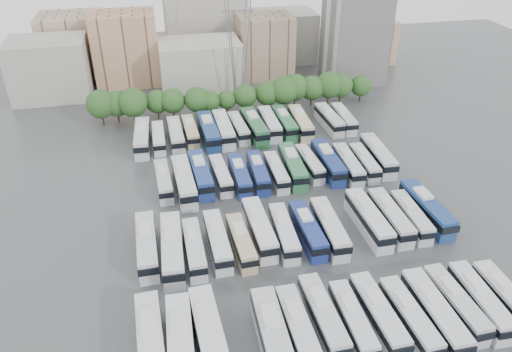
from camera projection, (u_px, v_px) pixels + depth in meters
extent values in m
plane|color=#424447|center=(284.00, 217.00, 79.34)|extent=(220.00, 220.00, 0.00)
cylinder|color=black|center=(103.00, 119.00, 108.55)|extent=(0.36, 0.36, 2.59)
sphere|color=#234C1E|center=(101.00, 104.00, 106.75)|extent=(6.22, 6.22, 6.22)
cylinder|color=black|center=(119.00, 117.00, 109.82)|extent=(0.36, 0.36, 2.32)
sphere|color=#234C1E|center=(117.00, 104.00, 108.21)|extent=(5.57, 5.57, 5.57)
cylinder|color=black|center=(135.00, 118.00, 109.13)|extent=(0.36, 0.36, 2.63)
sphere|color=#234C1E|center=(133.00, 103.00, 107.30)|extent=(6.31, 6.31, 6.31)
cylinder|color=black|center=(158.00, 114.00, 111.51)|extent=(0.36, 0.36, 2.16)
sphere|color=#234C1E|center=(157.00, 102.00, 110.01)|extent=(5.19, 5.19, 5.19)
cylinder|color=black|center=(174.00, 114.00, 111.24)|extent=(0.36, 0.36, 2.31)
sphere|color=#234C1E|center=(173.00, 101.00, 109.64)|extent=(5.54, 5.54, 5.54)
cylinder|color=black|center=(198.00, 113.00, 111.77)|extent=(0.36, 0.36, 2.35)
sphere|color=#234C1E|center=(197.00, 100.00, 110.14)|extent=(5.63, 5.63, 5.63)
cylinder|color=black|center=(210.00, 112.00, 112.60)|extent=(0.36, 0.36, 1.99)
sphere|color=#234C1E|center=(209.00, 101.00, 111.22)|extent=(4.78, 4.78, 4.78)
cylinder|color=black|center=(227.00, 110.00, 113.89)|extent=(0.36, 0.36, 1.80)
sphere|color=#234C1E|center=(227.00, 100.00, 112.63)|extent=(4.33, 4.33, 4.33)
cylinder|color=black|center=(245.00, 108.00, 114.31)|extent=(0.36, 0.36, 2.20)
sphere|color=#234C1E|center=(245.00, 96.00, 112.78)|extent=(5.29, 5.29, 5.29)
cylinder|color=black|center=(267.00, 106.00, 115.07)|extent=(0.36, 0.36, 2.32)
sphere|color=#234C1E|center=(267.00, 93.00, 113.46)|extent=(5.57, 5.57, 5.57)
cylinder|color=black|center=(283.00, 105.00, 115.18)|extent=(0.36, 0.36, 2.64)
sphere|color=#234C1E|center=(284.00, 90.00, 113.34)|extent=(6.35, 6.35, 6.35)
cylinder|color=black|center=(294.00, 102.00, 117.15)|extent=(0.36, 0.36, 2.59)
sphere|color=#234C1E|center=(295.00, 87.00, 115.35)|extent=(6.23, 6.23, 6.23)
cylinder|color=black|center=(311.00, 101.00, 117.68)|extent=(0.36, 0.36, 2.39)
sphere|color=#234C1E|center=(312.00, 88.00, 116.02)|extent=(5.73, 5.73, 5.73)
cylinder|color=black|center=(328.00, 99.00, 118.45)|extent=(0.36, 0.36, 2.60)
sphere|color=#234C1E|center=(329.00, 85.00, 116.64)|extent=(6.23, 6.23, 6.23)
cylinder|color=black|center=(340.00, 98.00, 119.28)|extent=(0.36, 0.36, 2.39)
sphere|color=#234C1E|center=(341.00, 85.00, 117.62)|extent=(5.74, 5.74, 5.74)
cylinder|color=black|center=(360.00, 97.00, 120.21)|extent=(0.36, 0.36, 2.12)
sphere|color=#234C1E|center=(361.00, 86.00, 118.74)|extent=(5.08, 5.08, 5.08)
cube|color=#9E998E|center=(50.00, 68.00, 120.14)|extent=(18.00, 14.00, 14.00)
cube|color=tan|center=(126.00, 49.00, 127.44)|extent=(16.00, 12.00, 18.00)
cube|color=#ADA89E|center=(200.00, 65.00, 125.54)|extent=(20.00, 14.00, 12.00)
cube|color=gray|center=(264.00, 46.00, 132.84)|extent=(14.00, 12.00, 16.00)
cube|color=gray|center=(205.00, 28.00, 141.01)|extent=(22.00, 16.00, 20.00)
cube|color=tan|center=(73.00, 45.00, 133.79)|extent=(16.00, 14.00, 16.00)
cube|color=#A39E93|center=(282.00, 36.00, 144.88)|extent=(18.00, 14.00, 14.00)
cube|color=tan|center=(367.00, 40.00, 144.73)|extent=(14.00, 12.00, 12.00)
cube|color=gray|center=(165.00, 54.00, 136.35)|extent=(12.00, 10.00, 10.00)
cube|color=silver|center=(355.00, 30.00, 127.57)|extent=(14.00, 14.00, 26.00)
cylinder|color=slate|center=(231.00, 32.00, 110.93)|extent=(2.90, 2.91, 33.83)
cylinder|color=slate|center=(228.00, 27.00, 114.29)|extent=(2.90, 2.91, 33.83)
cylinder|color=slate|center=(248.00, 31.00, 111.66)|extent=(2.90, 2.91, 33.83)
cylinder|color=slate|center=(245.00, 27.00, 115.02)|extent=(2.90, 2.91, 33.83)
cube|color=slate|center=(237.00, 11.00, 110.89)|extent=(7.00, 0.30, 0.30)
cube|color=silver|center=(151.00, 345.00, 55.26)|extent=(3.22, 13.06, 3.68)
cube|color=black|center=(151.00, 341.00, 54.77)|extent=(3.36, 13.26, 1.08)
cube|color=silver|center=(148.00, 320.00, 55.55)|extent=(1.96, 3.52, 0.48)
cube|color=white|center=(181.00, 348.00, 54.89)|extent=(3.19, 13.17, 3.71)
cube|color=black|center=(181.00, 344.00, 54.39)|extent=(3.33, 13.37, 1.09)
cube|color=silver|center=(179.00, 323.00, 55.20)|extent=(1.96, 3.55, 0.48)
cube|color=silver|center=(210.00, 338.00, 56.02)|extent=(3.42, 13.31, 3.74)
cube|color=black|center=(210.00, 335.00, 55.52)|extent=(3.57, 13.51, 1.10)
cube|color=silver|center=(206.00, 314.00, 56.31)|extent=(2.03, 3.60, 0.48)
cube|color=silver|center=(273.00, 340.00, 55.71)|extent=(3.11, 13.28, 3.75)
cube|color=black|center=(274.00, 337.00, 55.20)|extent=(3.24, 13.48, 1.10)
cube|color=silver|center=(271.00, 316.00, 56.02)|extent=(1.95, 3.57, 0.48)
cube|color=silver|center=(298.00, 330.00, 57.24)|extent=(2.52, 11.67, 3.30)
cube|color=black|center=(298.00, 327.00, 56.80)|extent=(2.64, 11.85, 0.97)
cube|color=silver|center=(295.00, 309.00, 57.51)|extent=(1.66, 3.12, 0.43)
cube|color=silver|center=(323.00, 317.00, 58.93)|extent=(2.71, 11.79, 3.33)
cube|color=black|center=(323.00, 314.00, 58.48)|extent=(2.83, 11.97, 0.98)
cube|color=silver|center=(319.00, 297.00, 59.19)|extent=(1.72, 3.16, 0.43)
cube|color=silver|center=(352.00, 321.00, 58.57)|extent=(2.46, 10.87, 3.07)
cube|color=black|center=(353.00, 319.00, 58.15)|extent=(2.57, 11.03, 0.90)
cube|color=silver|center=(350.00, 302.00, 58.82)|extent=(1.58, 2.91, 0.40)
cube|color=silver|center=(378.00, 315.00, 59.20)|extent=(2.78, 11.72, 3.30)
cube|color=black|center=(379.00, 312.00, 58.76)|extent=(2.90, 11.90, 0.97)
cube|color=silver|center=(374.00, 295.00, 59.46)|extent=(1.73, 3.15, 0.43)
cube|color=silver|center=(409.00, 319.00, 58.81)|extent=(2.77, 11.42, 3.22)
cube|color=black|center=(410.00, 316.00, 58.38)|extent=(2.89, 11.60, 0.95)
cube|color=silver|center=(405.00, 299.00, 59.07)|extent=(1.70, 3.08, 0.42)
cube|color=silver|center=(434.00, 314.00, 59.31)|extent=(2.67, 12.36, 3.50)
cube|color=black|center=(436.00, 311.00, 58.83)|extent=(2.79, 12.54, 1.03)
cube|color=silver|center=(430.00, 292.00, 59.59)|extent=(1.76, 3.30, 0.45)
cube|color=silver|center=(455.00, 304.00, 60.81)|extent=(2.79, 11.44, 3.22)
cube|color=black|center=(456.00, 301.00, 60.38)|extent=(2.91, 11.61, 0.95)
cube|color=silver|center=(451.00, 285.00, 61.06)|extent=(1.71, 3.08, 0.42)
cube|color=silver|center=(479.00, 302.00, 61.15)|extent=(2.83, 11.58, 3.26)
cube|color=black|center=(481.00, 299.00, 60.71)|extent=(2.95, 11.75, 0.96)
cube|color=silver|center=(476.00, 282.00, 61.43)|extent=(1.73, 3.12, 0.42)
cube|color=silver|center=(507.00, 302.00, 61.12)|extent=(2.51, 11.72, 3.32)
cube|color=black|center=(509.00, 299.00, 60.68)|extent=(2.63, 11.89, 0.98)
cube|color=silver|center=(503.00, 282.00, 61.39)|extent=(1.67, 3.13, 0.43)
cube|color=silver|center=(147.00, 246.00, 70.21)|extent=(2.83, 12.44, 3.51)
cube|color=black|center=(147.00, 243.00, 69.73)|extent=(2.96, 12.63, 1.03)
cube|color=silver|center=(145.00, 228.00, 70.49)|extent=(1.81, 3.34, 0.45)
cube|color=silver|center=(172.00, 250.00, 69.38)|extent=(3.25, 13.30, 3.74)
cube|color=black|center=(172.00, 246.00, 68.87)|extent=(3.39, 13.50, 1.10)
cube|color=silver|center=(171.00, 230.00, 69.69)|extent=(1.99, 3.58, 0.48)
cube|color=silver|center=(194.00, 249.00, 69.93)|extent=(2.40, 11.04, 3.12)
cube|color=black|center=(194.00, 247.00, 69.51)|extent=(2.51, 11.21, 0.92)
cube|color=silver|center=(192.00, 233.00, 70.18)|extent=(1.58, 2.95, 0.40)
cube|color=silver|center=(218.00, 242.00, 71.29)|extent=(2.67, 11.66, 3.29)
cube|color=black|center=(218.00, 239.00, 70.84)|extent=(2.78, 11.83, 0.97)
cube|color=silver|center=(215.00, 225.00, 71.55)|extent=(1.70, 3.13, 0.43)
cube|color=#C6B488|center=(241.00, 243.00, 71.22)|extent=(2.69, 10.80, 3.04)
cube|color=black|center=(241.00, 240.00, 70.81)|extent=(2.80, 10.97, 0.89)
cube|color=silver|center=(239.00, 228.00, 71.46)|extent=(1.63, 2.92, 0.39)
cube|color=silver|center=(259.00, 229.00, 73.57)|extent=(2.87, 12.44, 3.51)
cube|color=black|center=(259.00, 226.00, 73.10)|extent=(3.00, 12.63, 1.03)
cube|color=silver|center=(257.00, 213.00, 73.85)|extent=(1.82, 3.34, 0.45)
cube|color=silver|center=(284.00, 233.00, 73.02)|extent=(2.93, 11.43, 3.21)
cube|color=black|center=(284.00, 231.00, 72.58)|extent=(3.05, 11.60, 0.94)
cube|color=silver|center=(282.00, 218.00, 73.29)|extent=(1.74, 3.09, 0.42)
cube|color=navy|center=(307.00, 231.00, 73.51)|extent=(2.64, 11.59, 3.27)
cube|color=black|center=(308.00, 228.00, 73.06)|extent=(2.76, 11.76, 0.96)
cube|color=silver|center=(305.00, 215.00, 73.77)|extent=(1.69, 3.11, 0.42)
cube|color=silver|center=(329.00, 229.00, 73.81)|extent=(2.98, 12.23, 3.44)
cube|color=black|center=(330.00, 226.00, 73.35)|extent=(3.11, 12.41, 1.01)
cube|color=silver|center=(327.00, 212.00, 74.10)|extent=(1.83, 3.30, 0.45)
cube|color=silver|center=(368.00, 220.00, 75.54)|extent=(2.79, 12.67, 3.58)
cube|color=black|center=(369.00, 217.00, 75.06)|extent=(2.92, 12.86, 1.05)
cube|color=silver|center=(366.00, 203.00, 75.83)|extent=(1.82, 3.39, 0.46)
cube|color=silver|center=(390.00, 218.00, 76.21)|extent=(2.70, 12.06, 3.41)
cube|color=black|center=(391.00, 215.00, 75.75)|extent=(2.82, 12.24, 1.00)
cube|color=silver|center=(387.00, 202.00, 76.49)|extent=(1.74, 3.23, 0.44)
cube|color=silver|center=(411.00, 217.00, 76.56)|extent=(2.80, 11.13, 3.13)
cube|color=black|center=(412.00, 215.00, 76.14)|extent=(2.91, 11.30, 0.92)
cube|color=silver|center=(409.00, 203.00, 76.83)|extent=(1.68, 3.01, 0.40)
cube|color=navy|center=(426.00, 209.00, 77.92)|extent=(3.10, 12.86, 3.62)
cube|color=black|center=(428.00, 206.00, 77.44)|extent=(3.24, 13.06, 1.07)
cube|color=silver|center=(423.00, 193.00, 78.21)|extent=(1.91, 3.46, 0.47)
cube|color=silver|center=(164.00, 182.00, 85.64)|extent=(2.70, 10.97, 3.09)
cube|color=black|center=(163.00, 179.00, 85.22)|extent=(2.82, 11.14, 0.91)
cube|color=silver|center=(162.00, 169.00, 85.88)|extent=(1.65, 2.96, 0.40)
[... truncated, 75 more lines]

